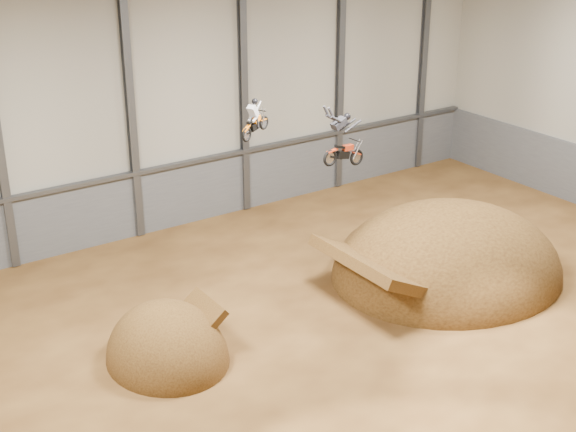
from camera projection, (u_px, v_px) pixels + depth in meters
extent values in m
plane|color=#4B2E14|center=(363.00, 336.00, 33.50)|extent=(40.00, 40.00, 0.00)
cube|color=#A6A293|center=(187.00, 98.00, 42.25)|extent=(40.00, 0.10, 14.00)
cube|color=#5A5D63|center=(193.00, 192.00, 44.19)|extent=(39.80, 0.18, 3.50)
cube|color=#47494F|center=(193.00, 161.00, 43.38)|extent=(39.80, 0.35, 0.20)
cube|color=#47494F|center=(130.00, 108.00, 40.36)|extent=(0.40, 0.36, 13.90)
cube|color=#47494F|center=(243.00, 90.00, 43.83)|extent=(0.40, 0.36, 13.90)
cube|color=#47494F|center=(340.00, 75.00, 47.29)|extent=(0.40, 0.36, 13.90)
cube|color=#47494F|center=(423.00, 62.00, 50.76)|extent=(0.40, 0.36, 13.90)
ellipsoid|color=#3B250E|center=(168.00, 359.00, 31.82)|extent=(4.72, 5.45, 4.72)
ellipsoid|color=#3B250E|center=(446.00, 274.00, 38.79)|extent=(11.64, 10.29, 6.71)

